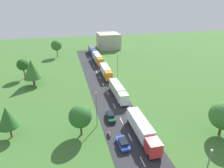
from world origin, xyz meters
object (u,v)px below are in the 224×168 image
object	(u,v)px
truck_second	(118,91)
distant_building	(108,41)
car_second	(123,143)
tree_elm	(56,45)
truck_fifth	(92,50)
tree_pine	(7,117)
truck_third	(106,71)
lamppost_second	(97,108)
truck_fourth	(98,58)
lamppost_third	(118,65)
tree_birch	(224,116)
motorcycle_courier	(109,134)
tree_maple	(80,116)
tree_ash	(32,69)
truck_lead	(142,129)
car_third	(111,116)
tree_oak	(23,65)

from	to	relation	value
truck_second	distant_building	world-z (taller)	distant_building
car_second	tree_elm	bearing A→B (deg)	100.48
truck_fifth	tree_pine	size ratio (longest dim) A/B	1.67
distant_building	truck_third	bearing A→B (deg)	-103.94
lamppost_second	distant_building	bearing A→B (deg)	75.27
truck_fourth	distant_building	xyz separation A→B (m)	(11.03, 26.99, 2.00)
lamppost_third	tree_elm	bearing A→B (deg)	121.22
tree_elm	tree_birch	bearing A→B (deg)	-64.37
truck_fifth	motorcycle_courier	xyz separation A→B (m)	(-6.64, -67.83, -1.52)
tree_maple	tree_pine	world-z (taller)	tree_pine
lamppost_second	tree_ash	size ratio (longest dim) A/B	0.98
truck_fifth	distant_building	xyz separation A→B (m)	(11.11, 10.77, 2.13)
truck_lead	motorcycle_courier	bearing A→B (deg)	163.07
tree_pine	tree_birch	bearing A→B (deg)	-12.48
truck_second	tree_elm	world-z (taller)	tree_elm
car_third	tree_oak	distance (m)	40.92
truck_second	distant_building	size ratio (longest dim) A/B	0.98
truck_lead	truck_second	world-z (taller)	truck_lead
truck_fifth	car_second	distance (m)	71.69
tree_elm	truck_fourth	bearing A→B (deg)	-38.70
truck_third	truck_fifth	world-z (taller)	truck_third
car_third	tree_oak	world-z (taller)	tree_oak
truck_fourth	tree_birch	world-z (taller)	tree_birch
truck_third	lamppost_second	xyz separation A→B (m)	(-8.52, -29.94, 2.68)
truck_lead	car_third	bearing A→B (deg)	120.07
truck_third	tree_oak	size ratio (longest dim) A/B	1.68
car_second	distant_building	bearing A→B (deg)	79.11
truck_fourth	tree_elm	xyz separation A→B (m)	(-17.66, 14.14, 3.54)
truck_lead	lamppost_third	bearing A→B (deg)	83.54
truck_third	tree_birch	size ratio (longest dim) A/B	1.61
truck_lead	tree_elm	size ratio (longest dim) A/B	1.59
truck_fifth	car_second	bearing A→B (deg)	-93.78
motorcycle_courier	tree_maple	bearing A→B (deg)	160.28
tree_maple	tree_ash	bearing A→B (deg)	112.92
truck_third	motorcycle_courier	world-z (taller)	truck_third
truck_second	tree_pine	world-z (taller)	tree_pine
car_second	distant_building	xyz separation A→B (m)	(15.84, 82.29, 3.36)
truck_fifth	tree_maple	xyz separation A→B (m)	(-12.20, -65.83, 2.40)
lamppost_second	truck_lead	bearing A→B (deg)	-36.51
truck_fourth	truck_fifth	distance (m)	16.22
truck_fourth	tree_maple	xyz separation A→B (m)	(-12.29, -49.62, 2.26)
truck_second	tree_maple	size ratio (longest dim) A/B	1.84
truck_second	tree_pine	size ratio (longest dim) A/B	1.77
truck_third	tree_oak	distance (m)	29.43
truck_lead	tree_pine	size ratio (longest dim) A/B	1.84
car_third	tree_maple	bearing A→B (deg)	-150.29
tree_elm	tree_ash	distance (m)	34.59
tree_pine	tree_ash	distance (m)	27.45
tree_oak	tree_birch	world-z (taller)	tree_birch
truck_fourth	distant_building	distance (m)	29.23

